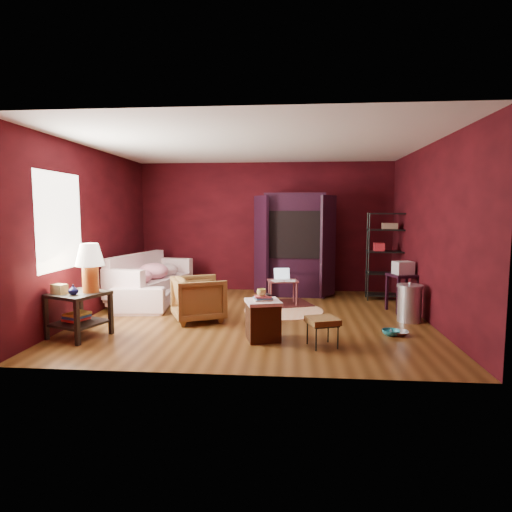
% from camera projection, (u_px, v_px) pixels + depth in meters
% --- Properties ---
extents(room, '(5.54, 5.04, 2.84)m').
position_uv_depth(room, '(252.00, 233.00, 6.90)').
color(room, brown).
rests_on(room, ground).
extents(sofa, '(0.92, 2.34, 0.89)m').
position_uv_depth(sofa, '(151.00, 279.00, 8.20)').
color(sofa, silver).
rests_on(sofa, ground).
extents(armchair, '(0.96, 0.98, 0.78)m').
position_uv_depth(armchair, '(199.00, 297.00, 6.82)').
color(armchair, black).
rests_on(armchair, ground).
extents(pet_bowl_steel, '(0.26, 0.10, 0.26)m').
position_uv_depth(pet_bowl_steel, '(399.00, 326.00, 6.03)').
color(pet_bowl_steel, silver).
rests_on(pet_bowl_steel, ground).
extents(pet_bowl_turquoise, '(0.26, 0.15, 0.25)m').
position_uv_depth(pet_bowl_turquoise, '(391.00, 327.00, 6.03)').
color(pet_bowl_turquoise, teal).
rests_on(pet_bowl_turquoise, ground).
extents(vase, '(0.18, 0.18, 0.13)m').
position_uv_depth(vase, '(73.00, 290.00, 5.74)').
color(vase, '#0C0F3F').
rests_on(vase, side_table).
extents(mug, '(0.14, 0.12, 0.12)m').
position_uv_depth(mug, '(261.00, 292.00, 5.75)').
color(mug, '#E7E671').
rests_on(mug, hamper).
extents(side_table, '(0.85, 0.85, 1.30)m').
position_uv_depth(side_table, '(84.00, 281.00, 5.91)').
color(side_table, black).
rests_on(side_table, ground).
extents(sofa_cushions, '(1.21, 2.14, 0.85)m').
position_uv_depth(sofa_cushions, '(148.00, 281.00, 8.22)').
color(sofa_cushions, silver).
rests_on(sofa_cushions, sofa).
extents(hamper, '(0.55, 0.55, 0.63)m').
position_uv_depth(hamper, '(263.00, 319.00, 5.80)').
color(hamper, '#3B1C0D').
rests_on(hamper, ground).
extents(footstool, '(0.47, 0.47, 0.38)m').
position_uv_depth(footstool, '(323.00, 322.00, 5.50)').
color(footstool, black).
rests_on(footstool, ground).
extents(rug_round, '(1.41, 1.41, 0.01)m').
position_uv_depth(rug_round, '(283.00, 310.00, 7.53)').
color(rug_round, '#F3E9CA').
rests_on(rug_round, ground).
extents(rug_oriental, '(1.33, 1.10, 0.01)m').
position_uv_depth(rug_oriental, '(279.00, 304.00, 8.03)').
color(rug_oriental, '#551716').
rests_on(rug_oriental, ground).
extents(laptop_desk, '(0.60, 0.51, 0.68)m').
position_uv_depth(laptop_desk, '(283.00, 283.00, 7.95)').
color(laptop_desk, brown).
rests_on(laptop_desk, ground).
extents(tv_armoire, '(1.67, 0.89, 2.11)m').
position_uv_depth(tv_armoire, '(295.00, 243.00, 8.83)').
color(tv_armoire, black).
rests_on(tv_armoire, ground).
extents(wire_shelving, '(0.86, 0.42, 1.72)m').
position_uv_depth(wire_shelving, '(389.00, 252.00, 8.38)').
color(wire_shelving, black).
rests_on(wire_shelving, ground).
extents(small_stand, '(0.55, 0.55, 0.88)m').
position_uv_depth(small_stand, '(403.00, 274.00, 7.41)').
color(small_stand, black).
rests_on(small_stand, ground).
extents(trash_can, '(0.50, 0.50, 0.64)m').
position_uv_depth(trash_can, '(409.00, 303.00, 6.77)').
color(trash_can, silver).
rests_on(trash_can, ground).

